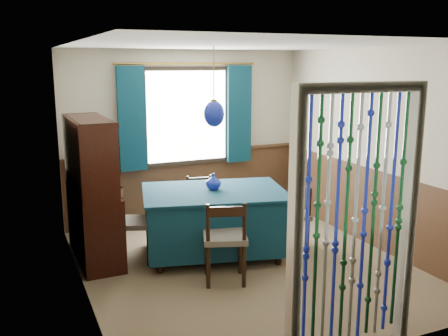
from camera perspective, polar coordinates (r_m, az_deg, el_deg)
name	(u,v)px	position (r m, az deg, el deg)	size (l,w,h in m)	color
floor	(244,265)	(5.94, 2.34, -10.99)	(4.00, 4.00, 0.00)	brown
ceiling	(246,45)	(5.47, 2.56, 13.88)	(4.00, 4.00, 0.00)	silver
wall_back	(186,136)	(7.40, -4.39, 3.65)	(3.60, 3.60, 0.00)	#BEB49B
wall_front	(361,206)	(3.93, 15.40, -4.23)	(3.60, 3.60, 0.00)	#BEB49B
wall_left	(80,174)	(5.06, -16.19, -0.67)	(4.00, 4.00, 0.00)	#BEB49B
wall_right	(374,149)	(6.56, 16.73, 2.10)	(4.00, 4.00, 0.00)	#BEB49B
wainscot_back	(187,186)	(7.53, -4.26, -2.03)	(3.60, 3.60, 0.00)	#482D1B
wainscot_front	(355,297)	(4.20, 14.69, -14.05)	(3.60, 3.60, 0.00)	#482D1B
wainscot_left	(86,246)	(5.27, -15.55, -8.64)	(4.00, 4.00, 0.00)	#482D1B
wainscot_right	(369,206)	(6.71, 16.25, -4.23)	(4.00, 4.00, 0.00)	#482D1B
window	(187,116)	(7.31, -4.30, 5.92)	(1.32, 0.12, 1.42)	black
doorway	(355,229)	(4.03, 14.71, -6.76)	(1.16, 0.12, 2.18)	silver
dining_table	(214,218)	(6.07, -1.11, -5.77)	(1.91, 1.53, 0.81)	#0C3040
chair_near	(225,239)	(5.33, 0.12, -8.09)	(0.57, 0.56, 0.92)	black
chair_far	(201,204)	(6.80, -2.64, -4.16)	(0.46, 0.44, 0.80)	black
chair_left	(133,223)	(6.00, -10.38, -6.19)	(0.55, 0.56, 0.88)	black
chair_right	(294,215)	(6.34, 8.06, -5.34)	(0.48, 0.50, 0.83)	black
sideboard	(93,211)	(6.15, -14.75, -4.74)	(0.48, 1.30, 1.69)	black
pendant_lamp	(214,114)	(5.81, -1.16, 6.24)	(0.25, 0.25, 0.92)	olive
vase_table	(213,182)	(6.01, -1.23, -1.62)	(0.17, 0.17, 0.18)	navy
bowl_shelf	(100,166)	(5.70, -13.94, 0.19)	(0.23, 0.23, 0.06)	beige
vase_sideboard	(93,178)	(6.30, -14.72, -1.11)	(0.16, 0.16, 0.17)	beige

